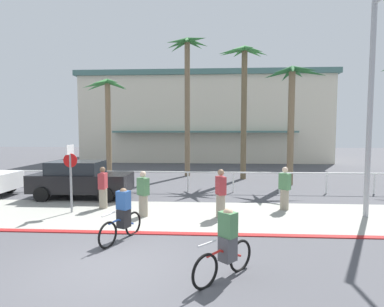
{
  "coord_description": "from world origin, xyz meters",
  "views": [
    {
      "loc": [
        2.22,
        -6.6,
        3.07
      ],
      "look_at": [
        1.49,
        6.0,
        2.13
      ],
      "focal_mm": 28.37,
      "sensor_mm": 36.0,
      "label": 1
    }
  ],
  "objects_px": {
    "palm_tree_1": "(107,103)",
    "pedestrian_3": "(221,195)",
    "palm_tree_3": "(244,78)",
    "pedestrian_0": "(143,196)",
    "cyclist_red_0": "(226,245)",
    "palm_tree_2": "(187,75)",
    "palm_tree_4": "(292,97)",
    "streetlight_curb": "(374,95)",
    "cyclist_blue_1": "(123,216)",
    "pedestrian_2": "(103,189)",
    "stop_sign_bike_lane": "(71,168)",
    "car_black_1": "(81,179)",
    "pedestrian_1": "(285,190)"
  },
  "relations": [
    {
      "from": "streetlight_curb",
      "to": "cyclist_blue_1",
      "type": "distance_m",
      "value": 9.14
    },
    {
      "from": "palm_tree_4",
      "to": "palm_tree_3",
      "type": "bearing_deg",
      "value": 141.29
    },
    {
      "from": "streetlight_curb",
      "to": "pedestrian_0",
      "type": "height_order",
      "value": "streetlight_curb"
    },
    {
      "from": "palm_tree_2",
      "to": "car_black_1",
      "type": "distance_m",
      "value": 10.22
    },
    {
      "from": "palm_tree_3",
      "to": "cyclist_blue_1",
      "type": "xyz_separation_m",
      "value": [
        -4.57,
        -11.19,
        -5.71
      ]
    },
    {
      "from": "pedestrian_0",
      "to": "pedestrian_3",
      "type": "bearing_deg",
      "value": 1.46
    },
    {
      "from": "cyclist_red_0",
      "to": "pedestrian_0",
      "type": "bearing_deg",
      "value": 121.89
    },
    {
      "from": "streetlight_curb",
      "to": "cyclist_red_0",
      "type": "distance_m",
      "value": 7.82
    },
    {
      "from": "stop_sign_bike_lane",
      "to": "palm_tree_4",
      "type": "height_order",
      "value": "palm_tree_4"
    },
    {
      "from": "car_black_1",
      "to": "cyclist_blue_1",
      "type": "distance_m",
      "value": 6.23
    },
    {
      "from": "car_black_1",
      "to": "cyclist_red_0",
      "type": "distance_m",
      "value": 9.56
    },
    {
      "from": "palm_tree_1",
      "to": "pedestrian_3",
      "type": "distance_m",
      "value": 12.64
    },
    {
      "from": "palm_tree_2",
      "to": "cyclist_blue_1",
      "type": "relative_size",
      "value": 5.42
    },
    {
      "from": "palm_tree_4",
      "to": "cyclist_blue_1",
      "type": "relative_size",
      "value": 3.92
    },
    {
      "from": "car_black_1",
      "to": "cyclist_red_0",
      "type": "relative_size",
      "value": 2.93
    },
    {
      "from": "stop_sign_bike_lane",
      "to": "cyclist_red_0",
      "type": "xyz_separation_m",
      "value": [
        5.52,
        -4.74,
        -0.98
      ]
    },
    {
      "from": "palm_tree_4",
      "to": "cyclist_red_0",
      "type": "height_order",
      "value": "palm_tree_4"
    },
    {
      "from": "stop_sign_bike_lane",
      "to": "palm_tree_4",
      "type": "xyz_separation_m",
      "value": [
        9.79,
        6.51,
        3.31
      ]
    },
    {
      "from": "stop_sign_bike_lane",
      "to": "pedestrian_3",
      "type": "distance_m",
      "value": 5.64
    },
    {
      "from": "palm_tree_3",
      "to": "pedestrian_0",
      "type": "xyz_separation_m",
      "value": [
        -4.49,
        -8.89,
        -5.64
      ]
    },
    {
      "from": "palm_tree_3",
      "to": "pedestrian_3",
      "type": "distance_m",
      "value": 10.59
    },
    {
      "from": "palm_tree_1",
      "to": "pedestrian_3",
      "type": "relative_size",
      "value": 3.79
    },
    {
      "from": "cyclist_blue_1",
      "to": "palm_tree_3",
      "type": "bearing_deg",
      "value": 67.81
    },
    {
      "from": "palm_tree_1",
      "to": "pedestrian_1",
      "type": "height_order",
      "value": "palm_tree_1"
    },
    {
      "from": "palm_tree_1",
      "to": "palm_tree_4",
      "type": "xyz_separation_m",
      "value": [
        11.48,
        -2.66,
        0.05
      ]
    },
    {
      "from": "palm_tree_3",
      "to": "cyclist_red_0",
      "type": "xyz_separation_m",
      "value": [
        -1.78,
        -13.25,
        -5.71
      ]
    },
    {
      "from": "car_black_1",
      "to": "pedestrian_0",
      "type": "distance_m",
      "value": 4.56
    },
    {
      "from": "stop_sign_bike_lane",
      "to": "pedestrian_0",
      "type": "height_order",
      "value": "stop_sign_bike_lane"
    },
    {
      "from": "cyclist_red_0",
      "to": "palm_tree_2",
      "type": "bearing_deg",
      "value": 97.47
    },
    {
      "from": "palm_tree_2",
      "to": "pedestrian_0",
      "type": "relative_size",
      "value": 5.59
    },
    {
      "from": "cyclist_red_0",
      "to": "pedestrian_3",
      "type": "distance_m",
      "value": 4.43
    },
    {
      "from": "palm_tree_2",
      "to": "streetlight_curb",
      "type": "bearing_deg",
      "value": -53.83
    },
    {
      "from": "stop_sign_bike_lane",
      "to": "pedestrian_3",
      "type": "relative_size",
      "value": 1.48
    },
    {
      "from": "streetlight_curb",
      "to": "cyclist_blue_1",
      "type": "height_order",
      "value": "streetlight_curb"
    },
    {
      "from": "palm_tree_2",
      "to": "cyclist_blue_1",
      "type": "distance_m",
      "value": 13.73
    },
    {
      "from": "palm_tree_1",
      "to": "pedestrian_2",
      "type": "height_order",
      "value": "palm_tree_1"
    },
    {
      "from": "stop_sign_bike_lane",
      "to": "palm_tree_1",
      "type": "height_order",
      "value": "palm_tree_1"
    },
    {
      "from": "palm_tree_3",
      "to": "cyclist_red_0",
      "type": "distance_m",
      "value": 14.53
    },
    {
      "from": "car_black_1",
      "to": "pedestrian_1",
      "type": "distance_m",
      "value": 8.95
    },
    {
      "from": "streetlight_curb",
      "to": "palm_tree_1",
      "type": "distance_m",
      "value": 15.58
    },
    {
      "from": "stop_sign_bike_lane",
      "to": "car_black_1",
      "type": "xyz_separation_m",
      "value": [
        -0.72,
        2.5,
        -0.81
      ]
    },
    {
      "from": "palm_tree_3",
      "to": "pedestrian_2",
      "type": "bearing_deg",
      "value": -128.85
    },
    {
      "from": "palm_tree_2",
      "to": "pedestrian_0",
      "type": "height_order",
      "value": "palm_tree_2"
    },
    {
      "from": "palm_tree_1",
      "to": "cyclist_red_0",
      "type": "bearing_deg",
      "value": -62.6
    },
    {
      "from": "palm_tree_2",
      "to": "pedestrian_0",
      "type": "distance_m",
      "value": 11.68
    },
    {
      "from": "stop_sign_bike_lane",
      "to": "car_black_1",
      "type": "height_order",
      "value": "stop_sign_bike_lane"
    },
    {
      "from": "cyclist_red_0",
      "to": "palm_tree_1",
      "type": "bearing_deg",
      "value": 117.4
    },
    {
      "from": "palm_tree_2",
      "to": "pedestrian_2",
      "type": "bearing_deg",
      "value": -106.69
    },
    {
      "from": "car_black_1",
      "to": "pedestrian_2",
      "type": "relative_size",
      "value": 2.64
    },
    {
      "from": "cyclist_red_0",
      "to": "pedestrian_1",
      "type": "relative_size",
      "value": 0.89
    }
  ]
}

